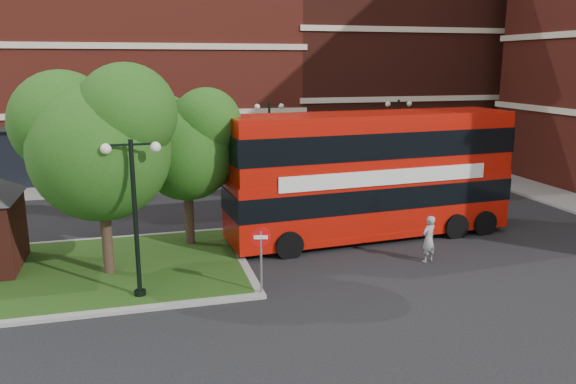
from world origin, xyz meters
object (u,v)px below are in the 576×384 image
object	(u,v)px
car_silver	(248,172)
car_white	(357,169)
woman	(428,239)
bus	(371,167)

from	to	relation	value
car_silver	car_white	bearing A→B (deg)	-84.33
car_silver	woman	bearing A→B (deg)	-160.12
bus	woman	size ratio (longest dim) A/B	6.96
car_silver	car_white	distance (m)	7.05
bus	car_silver	bearing A→B (deg)	99.57
bus	car_white	bearing A→B (deg)	66.00
bus	woman	bearing A→B (deg)	-79.80
car_silver	bus	bearing A→B (deg)	-160.27
bus	woman	distance (m)	4.10
woman	car_white	bearing A→B (deg)	-124.67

